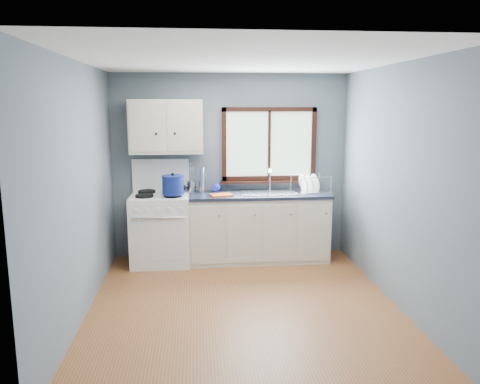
{
  "coord_description": "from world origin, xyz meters",
  "views": [
    {
      "loc": [
        -0.47,
        -4.59,
        2.07
      ],
      "look_at": [
        0.05,
        0.9,
        1.05
      ],
      "focal_mm": 35.0,
      "sensor_mm": 36.0,
      "label": 1
    }
  ],
  "objects": [
    {
      "name": "soap_bottle",
      "position": [
        -0.22,
        1.62,
        1.06
      ],
      "size": [
        0.13,
        0.13,
        0.28
      ],
      "primitive_type": "imported",
      "rotation": [
        0.0,
        0.0,
        -0.29
      ],
      "color": "blue",
      "rests_on": "countertop"
    },
    {
      "name": "window",
      "position": [
        0.54,
        1.77,
        1.48
      ],
      "size": [
        1.36,
        0.1,
        1.03
      ],
      "color": "#9EC6A8",
      "rests_on": "wall_back"
    },
    {
      "name": "countertop",
      "position": [
        0.36,
        1.49,
        0.9
      ],
      "size": [
        1.89,
        0.64,
        0.04
      ],
      "primitive_type": "cube",
      "color": "black",
      "rests_on": "base_cabinets"
    },
    {
      "name": "stockpot",
      "position": [
        -0.77,
        1.3,
        1.08
      ],
      "size": [
        0.31,
        0.31,
        0.28
      ],
      "rotation": [
        0.0,
        0.0,
        0.09
      ],
      "color": "navy",
      "rests_on": "gas_range"
    },
    {
      "name": "upper_cabinets",
      "position": [
        -0.85,
        1.63,
        1.8
      ],
      "size": [
        0.95,
        0.35,
        0.7
      ],
      "color": "beige",
      "rests_on": "wall_back"
    },
    {
      "name": "thermos",
      "position": [
        -0.4,
        1.6,
        1.09
      ],
      "size": [
        0.1,
        0.1,
        0.34
      ],
      "primitive_type": "cylinder",
      "rotation": [
        0.0,
        0.0,
        -0.29
      ],
      "color": "silver",
      "rests_on": "countertop"
    },
    {
      "name": "sink",
      "position": [
        0.54,
        1.49,
        0.86
      ],
      "size": [
        0.84,
        0.46,
        0.44
      ],
      "color": "silver",
      "rests_on": "countertop"
    },
    {
      "name": "dish_towel",
      "position": [
        -0.15,
        1.35,
        0.93
      ],
      "size": [
        0.31,
        0.26,
        0.02
      ],
      "primitive_type": "cube",
      "rotation": [
        0.0,
        0.0,
        0.25
      ],
      "color": "#E95617",
      "rests_on": "countertop"
    },
    {
      "name": "ceiling",
      "position": [
        0.0,
        0.0,
        2.51
      ],
      "size": [
        3.2,
        3.6,
        0.02
      ],
      "primitive_type": "cube",
      "color": "white",
      "rests_on": "wall_back"
    },
    {
      "name": "gas_range",
      "position": [
        -0.95,
        1.47,
        0.49
      ],
      "size": [
        0.76,
        0.69,
        1.36
      ],
      "color": "white",
      "rests_on": "floor"
    },
    {
      "name": "wall_right",
      "position": [
        1.61,
        0.0,
        1.25
      ],
      "size": [
        0.02,
        3.6,
        2.5
      ],
      "primitive_type": "cube",
      "color": "slate",
      "rests_on": "ground"
    },
    {
      "name": "floor",
      "position": [
        0.0,
        0.0,
        -0.01
      ],
      "size": [
        3.2,
        3.6,
        0.02
      ],
      "primitive_type": "cube",
      "color": "brown",
      "rests_on": "ground"
    },
    {
      "name": "skillet",
      "position": [
        -0.75,
        1.6,
        0.99
      ],
      "size": [
        0.43,
        0.31,
        0.06
      ],
      "rotation": [
        0.0,
        0.0,
        0.12
      ],
      "color": "black",
      "rests_on": "gas_range"
    },
    {
      "name": "wall_left",
      "position": [
        -1.61,
        0.0,
        1.25
      ],
      "size": [
        0.02,
        3.6,
        2.5
      ],
      "primitive_type": "cube",
      "color": "slate",
      "rests_on": "ground"
    },
    {
      "name": "wall_front",
      "position": [
        0.0,
        -1.81,
        1.25
      ],
      "size": [
        3.2,
        0.02,
        2.5
      ],
      "primitive_type": "cube",
      "color": "slate",
      "rests_on": "ground"
    },
    {
      "name": "dish_rack",
      "position": [
        1.06,
        1.52,
        0.98
      ],
      "size": [
        0.52,
        0.44,
        0.24
      ],
      "rotation": [
        0.0,
        0.0,
        0.21
      ],
      "color": "silver",
      "rests_on": "countertop"
    },
    {
      "name": "utensil_crock",
      "position": [
        -0.54,
        1.66,
        1.0
      ],
      "size": [
        0.16,
        0.16,
        0.39
      ],
      "rotation": [
        0.0,
        0.0,
        -0.33
      ],
      "color": "silver",
      "rests_on": "countertop"
    },
    {
      "name": "wall_back",
      "position": [
        0.0,
        1.81,
        1.25
      ],
      "size": [
        3.2,
        0.02,
        2.5
      ],
      "primitive_type": "cube",
      "color": "slate",
      "rests_on": "ground"
    },
    {
      "name": "base_cabinets",
      "position": [
        0.36,
        1.49,
        0.41
      ],
      "size": [
        1.85,
        0.6,
        0.88
      ],
      "color": "beige",
      "rests_on": "floor"
    }
  ]
}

